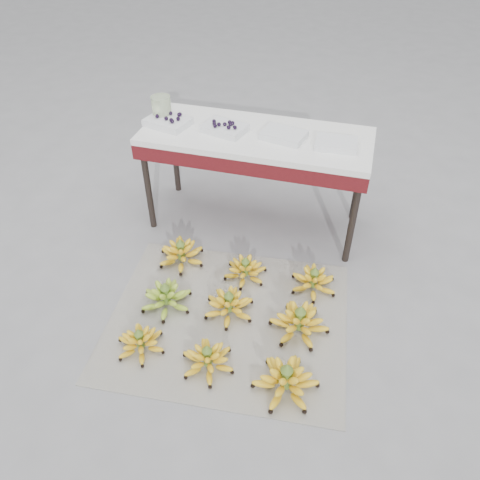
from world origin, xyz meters
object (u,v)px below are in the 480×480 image
(bunch_mid_center, at_px, (229,305))
(bunch_mid_right, at_px, (299,322))
(bunch_front_left, at_px, (140,342))
(tray_left, at_px, (225,128))
(tray_far_left, at_px, (168,122))
(glass_jar, at_px, (162,108))
(bunch_mid_left, at_px, (166,297))
(bunch_front_right, at_px, (286,380))
(tray_right, at_px, (284,135))
(bunch_back_center, at_px, (245,270))
(bunch_front_center, at_px, (208,359))
(newspaper_mat, at_px, (228,319))
(bunch_back_right, at_px, (314,281))
(tray_far_right, at_px, (336,144))
(bunch_back_left, at_px, (181,254))
(vendor_table, at_px, (256,145))

(bunch_mid_center, height_order, bunch_mid_right, bunch_mid_right)
(bunch_front_left, xyz_separation_m, tray_left, (0.10, 1.15, 0.62))
(bunch_mid_center, xyz_separation_m, bunch_mid_right, (0.38, -0.02, 0.01))
(tray_far_left, relative_size, glass_jar, 1.97)
(bunch_mid_right, bearing_deg, tray_left, 132.74)
(bunch_mid_left, bearing_deg, bunch_mid_right, -16.93)
(bunch_mid_left, bearing_deg, bunch_front_right, -43.32)
(tray_right, bearing_deg, bunch_front_left, -111.32)
(bunch_mid_left, height_order, bunch_back_center, bunch_mid_left)
(bunch_front_center, bearing_deg, newspaper_mat, 99.67)
(bunch_front_left, relative_size, bunch_front_center, 1.05)
(bunch_front_center, relative_size, tray_left, 1.09)
(bunch_mid_right, xyz_separation_m, tray_right, (-0.29, 0.83, 0.60))
(tray_left, distance_m, tray_right, 0.35)
(tray_far_left, bearing_deg, bunch_mid_center, -52.30)
(bunch_back_right, height_order, tray_far_left, tray_far_left)
(newspaper_mat, xyz_separation_m, bunch_back_center, (0.00, 0.34, 0.06))
(bunch_mid_left, xyz_separation_m, tray_right, (0.44, 0.85, 0.61))
(bunch_front_left, bearing_deg, tray_right, 92.13)
(bunch_front_center, distance_m, glass_jar, 1.53)
(bunch_front_left, height_order, bunch_back_right, bunch_back_right)
(tray_right, bearing_deg, bunch_mid_right, -71.04)
(bunch_mid_right, height_order, tray_far_right, tray_far_right)
(bunch_mid_left, bearing_deg, tray_right, 44.20)
(bunch_front_center, relative_size, tray_far_right, 1.29)
(bunch_mid_left, xyz_separation_m, tray_left, (0.09, 0.84, 0.61))
(newspaper_mat, height_order, bunch_back_left, bunch_back_left)
(newspaper_mat, bearing_deg, bunch_mid_center, 99.95)
(bunch_mid_right, distance_m, tray_far_right, 1.01)
(newspaper_mat, height_order, bunch_back_center, bunch_back_center)
(tray_far_right, bearing_deg, vendor_table, 175.98)
(newspaper_mat, bearing_deg, bunch_front_left, -140.52)
(tray_right, bearing_deg, bunch_front_right, -76.47)
(bunch_front_right, relative_size, bunch_mid_right, 0.96)
(vendor_table, xyz_separation_m, tray_right, (0.17, -0.01, 0.09))
(bunch_back_left, bearing_deg, tray_far_left, 131.97)
(bunch_front_left, relative_size, bunch_back_right, 0.92)
(tray_far_right, distance_m, glass_jar, 1.07)
(newspaper_mat, xyz_separation_m, bunch_mid_left, (-0.35, 0.01, 0.06))
(bunch_front_left, height_order, glass_jar, glass_jar)
(newspaper_mat, distance_m, glass_jar, 1.34)
(bunch_front_right, xyz_separation_m, bunch_mid_left, (-0.73, 0.34, -0.00))
(bunch_mid_right, height_order, glass_jar, glass_jar)
(bunch_front_center, xyz_separation_m, bunch_mid_left, (-0.34, 0.32, 0.00))
(bunch_front_right, bearing_deg, tray_far_left, 131.72)
(bunch_back_left, distance_m, glass_jar, 0.89)
(bunch_back_left, xyz_separation_m, bunch_back_center, (0.41, -0.03, -0.01))
(bunch_mid_left, distance_m, glass_jar, 1.16)
(bunch_front_center, bearing_deg, bunch_mid_center, 101.22)
(tray_right, bearing_deg, newspaper_mat, -95.88)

